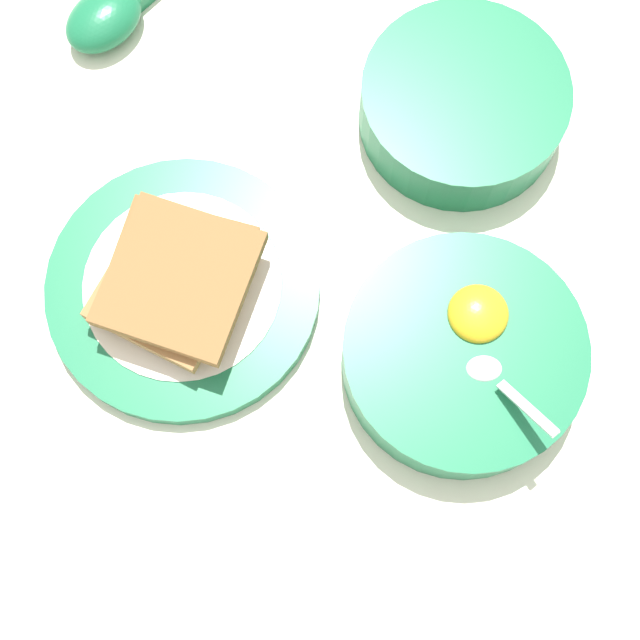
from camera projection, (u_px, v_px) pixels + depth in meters
ground_plane at (253, 263)px, 0.70m from camera, size 3.00×3.00×0.00m
egg_bowl at (463, 354)px, 0.66m from camera, size 0.18×0.18×0.08m
toast_plate at (184, 288)px, 0.69m from camera, size 0.21×0.21×0.02m
toast_sandwich at (176, 279)px, 0.66m from camera, size 0.14×0.14×0.04m
soup_spoon at (114, 12)px, 0.75m from camera, size 0.13×0.13×0.03m
congee_bowl at (463, 103)px, 0.71m from camera, size 0.17×0.17×0.05m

